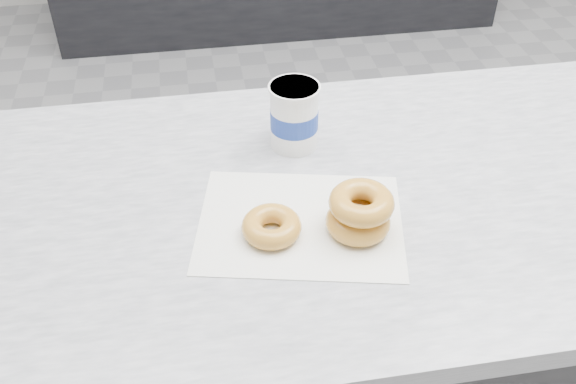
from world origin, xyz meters
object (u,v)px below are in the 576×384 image
object	(u,v)px
counter	(453,330)
donut_stack	(360,212)
donut_single	(272,226)
coffee_cup	(294,115)

from	to	relation	value
counter	donut_stack	distance (m)	0.57
counter	donut_single	distance (m)	0.64
counter	coffee_cup	world-z (taller)	coffee_cup
counter	donut_stack	xyz separation A→B (m)	(-0.28, -0.10, 0.49)
donut_single	donut_stack	world-z (taller)	donut_stack
counter	donut_stack	size ratio (longest dim) A/B	21.60
coffee_cup	counter	bearing A→B (deg)	-33.72
donut_single	coffee_cup	distance (m)	0.26
donut_stack	coffee_cup	xyz separation A→B (m)	(-0.06, 0.26, 0.03)
donut_single	donut_stack	size ratio (longest dim) A/B	0.70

